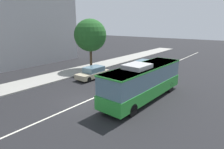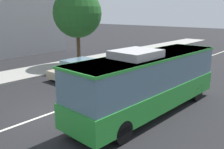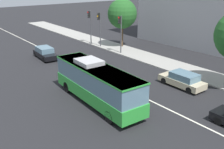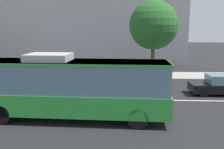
% 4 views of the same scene
% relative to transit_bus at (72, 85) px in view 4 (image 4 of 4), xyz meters
% --- Properties ---
extents(ground_plane, '(160.00, 160.00, 0.00)m').
position_rel_transit_bus_xyz_m(ground_plane, '(-3.65, 3.75, -1.81)').
color(ground_plane, black).
extents(sidewalk_kerb, '(80.00, 3.81, 0.14)m').
position_rel_transit_bus_xyz_m(sidewalk_kerb, '(-3.65, 12.62, -1.74)').
color(sidewalk_kerb, '#9E9B93').
rests_on(sidewalk_kerb, ground_plane).
extents(lane_centre_line, '(76.00, 0.16, 0.01)m').
position_rel_transit_bus_xyz_m(lane_centre_line, '(-3.65, 3.75, -1.80)').
color(lane_centre_line, silver).
rests_on(lane_centre_line, ground_plane).
extents(transit_bus, '(10.09, 2.87, 3.46)m').
position_rel_transit_bus_xyz_m(transit_bus, '(0.00, 0.00, 0.00)').
color(transit_bus, green).
rests_on(transit_bus, ground_plane).
extents(sedan_beige, '(4.50, 1.83, 1.46)m').
position_rel_transit_bus_xyz_m(sedan_beige, '(2.25, 8.38, -1.09)').
color(sedan_beige, '#C6B793').
rests_on(sedan_beige, ground_plane).
extents(sedan_black, '(4.51, 1.84, 1.46)m').
position_rel_transit_bus_xyz_m(sedan_black, '(9.90, 5.55, -1.09)').
color(sedan_black, black).
rests_on(sedan_black, ground_plane).
extents(street_tree_kerbside_left, '(4.68, 4.68, 7.44)m').
position_rel_transit_bus_xyz_m(street_tree_kerbside_left, '(5.47, 11.83, 3.28)').
color(street_tree_kerbside_left, '#4C3823').
rests_on(street_tree_kerbside_left, ground_plane).
extents(office_block_background, '(28.47, 18.73, 17.00)m').
position_rel_transit_bus_xyz_m(office_block_background, '(-3.05, 29.39, 6.69)').
color(office_block_background, '#939399').
rests_on(office_block_background, ground_plane).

